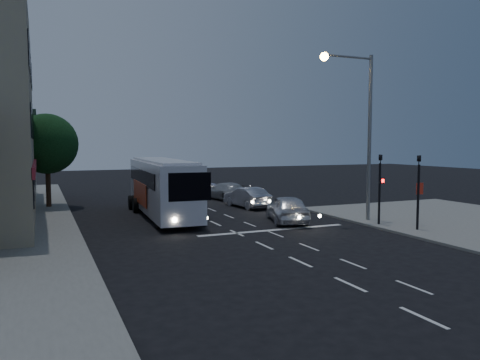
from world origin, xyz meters
name	(u,v)px	position (x,y,z in m)	size (l,w,h in m)	color
ground	(254,241)	(0.00, 0.00, 0.00)	(120.00, 120.00, 0.00)	black
road_markings	(250,227)	(1.29, 3.31, 0.00)	(8.00, 30.55, 0.01)	silver
tour_bus	(162,186)	(-2.06, 8.46, 1.84)	(2.90, 11.17, 3.40)	silver
car_suv	(287,209)	(3.78, 3.80, 0.76)	(1.79, 4.45, 1.52)	silver
car_sedan_a	(247,197)	(4.18, 10.11, 0.69)	(1.46, 4.20, 1.38)	#BABAC2
car_sedan_b	(226,191)	(4.43, 14.74, 0.67)	(1.89, 4.64, 1.35)	#B7B7B7
car_sedan_c	(198,186)	(3.78, 19.63, 0.66)	(2.19, 4.75, 1.32)	silver
car_extra	(186,179)	(4.49, 25.47, 0.82)	(1.73, 4.96, 1.63)	#B6B6B6
traffic_signal_main	(380,180)	(7.60, 0.78, 2.42)	(0.25, 0.35, 4.10)	black
traffic_signal_side	(419,183)	(8.30, -1.20, 2.42)	(0.18, 0.15, 4.10)	black
regulatory_sign	(419,197)	(9.30, -0.24, 1.60)	(0.45, 0.12, 2.20)	slate
streetlight	(360,118)	(7.34, 2.20, 5.73)	(3.32, 0.44, 9.00)	slate
street_tree	(47,141)	(-8.21, 15.02, 4.50)	(4.00, 4.00, 6.20)	black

